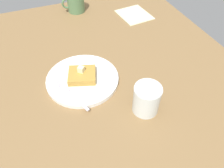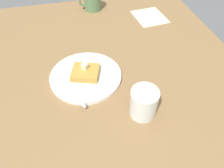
# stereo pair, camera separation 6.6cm
# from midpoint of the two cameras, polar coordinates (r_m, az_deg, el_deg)

# --- Properties ---
(table_surface) EXTENTS (0.99, 0.99, 0.03)m
(table_surface) POSITION_cam_midpoint_polar(r_m,az_deg,el_deg) (0.82, -0.33, 5.55)
(table_surface) COLOR olive
(table_surface) RESTS_ON ground
(plate) EXTENTS (0.24, 0.24, 0.01)m
(plate) POSITION_cam_midpoint_polar(r_m,az_deg,el_deg) (0.73, -4.34, 1.96)
(plate) COLOR white
(plate) RESTS_ON table_surface
(toast_slice_center) EXTENTS (0.11, 0.10, 0.02)m
(toast_slice_center) POSITION_cam_midpoint_polar(r_m,az_deg,el_deg) (0.72, -4.41, 2.89)
(toast_slice_center) COLOR #B28436
(toast_slice_center) RESTS_ON plate
(butter_pat_primary) EXTENTS (0.03, 0.03, 0.02)m
(butter_pat_primary) POSITION_cam_midpoint_polar(r_m,az_deg,el_deg) (0.71, -4.57, 4.45)
(butter_pat_primary) COLOR beige
(butter_pat_primary) RESTS_ON toast_slice_center
(fork) EXTENTS (0.08, 0.15, 0.00)m
(fork) POSITION_cam_midpoint_polar(r_m,az_deg,el_deg) (0.69, -8.26, -1.42)
(fork) COLOR silver
(fork) RESTS_ON plate
(syrup_jar) EXTENTS (0.08, 0.08, 0.09)m
(syrup_jar) POSITION_cam_midpoint_polar(r_m,az_deg,el_deg) (0.62, 11.25, -5.25)
(syrup_jar) COLOR #5B2907
(syrup_jar) RESTS_ON table_surface
(napkin) EXTENTS (0.15, 0.17, 0.00)m
(napkin) POSITION_cam_midpoint_polar(r_m,az_deg,el_deg) (1.08, 11.61, 16.74)
(napkin) COLOR beige
(napkin) RESTS_ON table_surface
(coffee_mug) EXTENTS (0.11, 0.08, 0.08)m
(coffee_mug) POSITION_cam_midpoint_polar(r_m,az_deg,el_deg) (1.11, -3.37, 20.81)
(coffee_mug) COLOR #54794F
(coffee_mug) RESTS_ON table_surface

